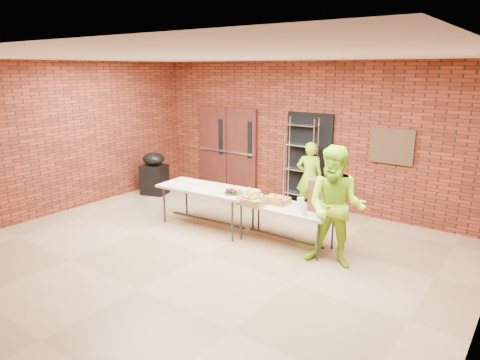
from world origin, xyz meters
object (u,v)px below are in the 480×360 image
object	(u,v)px
volunteer_woman	(309,177)
table_left	(207,191)
table_right	(286,209)
covered_grill	(154,173)
wire_rack	(300,162)
volunteer_man	(336,207)
coffee_dispenser	(323,195)

from	to	relation	value
volunteer_woman	table_left	bearing A→B (deg)	36.69
table_left	table_right	world-z (taller)	table_left
table_left	covered_grill	world-z (taller)	covered_grill
table_left	wire_rack	bearing A→B (deg)	65.96
table_right	volunteer_woman	bearing A→B (deg)	106.21
covered_grill	volunteer_woman	world-z (taller)	volunteer_woman
wire_rack	volunteer_woman	world-z (taller)	wire_rack
table_left	volunteer_man	bearing A→B (deg)	-7.07
wire_rack	coffee_dispenser	world-z (taller)	wire_rack
covered_grill	table_right	bearing A→B (deg)	-27.51
wire_rack	volunteer_woman	size ratio (longest dim) A/B	1.31
wire_rack	volunteer_man	xyz separation A→B (m)	(1.91, -2.39, -0.04)
table_right	volunteer_woman	xyz separation A→B (m)	(-0.54, 1.91, 0.12)
table_left	coffee_dispenser	bearing A→B (deg)	3.43
volunteer_woman	coffee_dispenser	bearing A→B (deg)	99.66
wire_rack	table_right	size ratio (longest dim) A/B	1.16
table_right	volunteer_woman	size ratio (longest dim) A/B	1.13
volunteer_man	table_left	bearing A→B (deg)	167.23
volunteer_man	coffee_dispenser	bearing A→B (deg)	123.42
table_left	volunteer_man	size ratio (longest dim) A/B	1.04
wire_rack	volunteer_man	bearing A→B (deg)	-50.26
wire_rack	covered_grill	size ratio (longest dim) A/B	1.91
table_right	volunteer_man	distance (m)	1.10
wire_rack	table_left	bearing A→B (deg)	-108.54
coffee_dispenser	volunteer_woman	xyz separation A→B (m)	(-1.14, 1.73, -0.21)
covered_grill	volunteer_man	world-z (taller)	volunteer_man
table_left	coffee_dispenser	world-z (taller)	coffee_dispenser
table_left	covered_grill	bearing A→B (deg)	155.01
covered_grill	volunteer_man	xyz separation A→B (m)	(5.25, -1.08, 0.43)
table_right	coffee_dispenser	size ratio (longest dim) A/B	3.24
wire_rack	table_right	xyz separation A→B (m)	(0.88, -2.13, -0.35)
wire_rack	volunteer_woman	xyz separation A→B (m)	(0.35, -0.22, -0.24)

